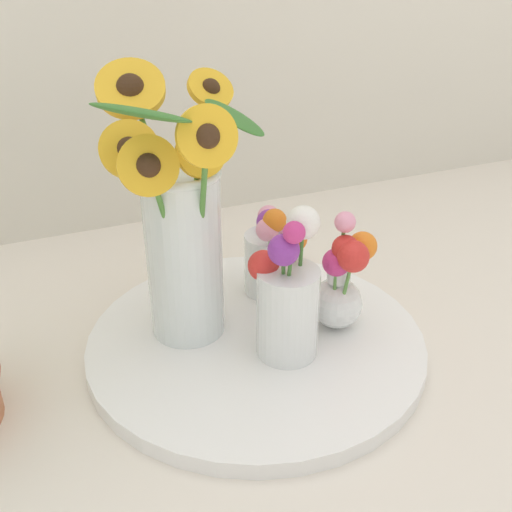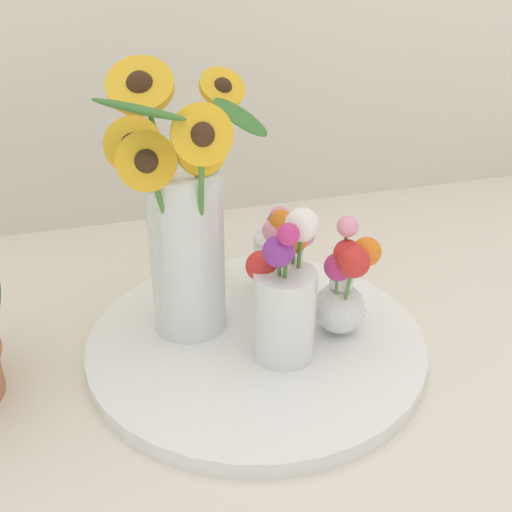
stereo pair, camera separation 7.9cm
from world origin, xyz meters
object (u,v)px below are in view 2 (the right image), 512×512
Objects in this scene: mason_jar_sunflowers at (184,226)px; vase_small_center at (284,298)px; vase_bulb_right at (344,287)px; vase_small_back at (280,253)px; serving_tray at (256,342)px.

mason_jar_sunflowers reaches higher than vase_small_center.
vase_bulb_right reaches higher than vase_small_back.
serving_tray is 1.28× the size of mason_jar_sunflowers.
vase_small_back is (-0.05, 0.13, -0.01)m from vase_bulb_right.
vase_small_center is 1.13× the size of vase_bulb_right.
mason_jar_sunflowers is at bearing 146.36° from serving_tray.
vase_small_center is 0.16m from vase_small_back.
mason_jar_sunflowers is 2.04× the size of vase_bulb_right.
vase_bulb_right is (0.20, -0.08, -0.08)m from mason_jar_sunflowers.
vase_bulb_right is at bearing 12.70° from vase_small_center.
vase_small_center is 1.30× the size of vase_small_back.
vase_bulb_right is at bearing -22.27° from mason_jar_sunflowers.
mason_jar_sunflowers reaches higher than serving_tray.
serving_tray is at bearing -124.12° from vase_small_back.
vase_bulb_right is 1.15× the size of vase_small_back.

